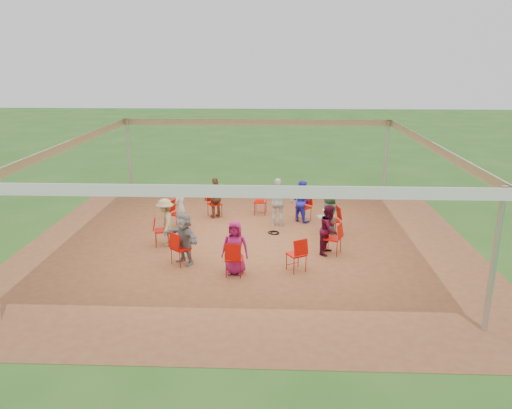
{
  "coord_description": "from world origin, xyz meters",
  "views": [
    {
      "loc": [
        0.77,
        -14.09,
        5.28
      ],
      "look_at": [
        0.18,
        0.3,
        1.02
      ],
      "focal_mm": 35.0,
      "sensor_mm": 36.0,
      "label": 1
    }
  ],
  "objects_px": {
    "chair_0": "(332,221)",
    "laptop": "(324,215)",
    "person_seated_3": "(180,207)",
    "person_seated_6": "(235,247)",
    "chair_9": "(333,239)",
    "person_seated_2": "(216,198)",
    "chair_4": "(177,214)",
    "cable_coil": "(274,233)",
    "person_seated_5": "(184,238)",
    "person_seated_7": "(329,229)",
    "chair_8": "(296,254)",
    "person_seated_0": "(329,213)",
    "chair_6": "(181,249)",
    "chair_3": "(215,204)",
    "chair_7": "(234,259)",
    "chair_2": "(260,202)",
    "person_seated_1": "(301,201)",
    "standing_person": "(278,202)",
    "person_seated_4": "(166,222)",
    "chair_1": "(303,208)",
    "chair_5": "(162,231)"
  },
  "relations": [
    {
      "from": "person_seated_5",
      "to": "cable_coil",
      "type": "distance_m",
      "value": 3.45
    },
    {
      "from": "person_seated_0",
      "to": "person_seated_4",
      "type": "bearing_deg",
      "value": 90.0
    },
    {
      "from": "chair_4",
      "to": "person_seated_2",
      "type": "height_order",
      "value": "person_seated_2"
    },
    {
      "from": "person_seated_5",
      "to": "chair_8",
      "type": "bearing_deg",
      "value": 34.13
    },
    {
      "from": "chair_0",
      "to": "laptop",
      "type": "height_order",
      "value": "chair_0"
    },
    {
      "from": "person_seated_7",
      "to": "standing_person",
      "type": "height_order",
      "value": "standing_person"
    },
    {
      "from": "chair_6",
      "to": "laptop",
      "type": "xyz_separation_m",
      "value": [
        3.96,
        2.44,
        0.21
      ]
    },
    {
      "from": "chair_8",
      "to": "laptop",
      "type": "xyz_separation_m",
      "value": [
        0.93,
        2.73,
        0.21
      ]
    },
    {
      "from": "person_seated_4",
      "to": "chair_4",
      "type": "bearing_deg",
      "value": 166.19
    },
    {
      "from": "chair_9",
      "to": "person_seated_2",
      "type": "relative_size",
      "value": 0.64
    },
    {
      "from": "chair_9",
      "to": "laptop",
      "type": "height_order",
      "value": "chair_9"
    },
    {
      "from": "chair_7",
      "to": "person_seated_2",
      "type": "distance_m",
      "value": 4.81
    },
    {
      "from": "chair_9",
      "to": "person_seated_6",
      "type": "bearing_deg",
      "value": 142.13
    },
    {
      "from": "chair_4",
      "to": "cable_coil",
      "type": "bearing_deg",
      "value": 105.24
    },
    {
      "from": "chair_2",
      "to": "chair_4",
      "type": "height_order",
      "value": "same"
    },
    {
      "from": "chair_4",
      "to": "chair_9",
      "type": "height_order",
      "value": "same"
    },
    {
      "from": "chair_4",
      "to": "person_seated_5",
      "type": "bearing_deg",
      "value": 37.87
    },
    {
      "from": "chair_4",
      "to": "chair_9",
      "type": "bearing_deg",
      "value": 90.0
    },
    {
      "from": "laptop",
      "to": "chair_2",
      "type": "bearing_deg",
      "value": 31.51
    },
    {
      "from": "chair_8",
      "to": "person_seated_2",
      "type": "height_order",
      "value": "person_seated_2"
    },
    {
      "from": "chair_5",
      "to": "person_seated_5",
      "type": "relative_size",
      "value": 0.64
    },
    {
      "from": "chair_3",
      "to": "chair_7",
      "type": "height_order",
      "value": "same"
    },
    {
      "from": "chair_1",
      "to": "chair_3",
      "type": "relative_size",
      "value": 1.0
    },
    {
      "from": "person_seated_0",
      "to": "chair_3",
      "type": "bearing_deg",
      "value": 53.01
    },
    {
      "from": "chair_1",
      "to": "chair_2",
      "type": "bearing_deg",
      "value": 18.0
    },
    {
      "from": "chair_2",
      "to": "chair_4",
      "type": "distance_m",
      "value": 3.04
    },
    {
      "from": "chair_6",
      "to": "person_seated_2",
      "type": "height_order",
      "value": "person_seated_2"
    },
    {
      "from": "chair_2",
      "to": "person_seated_6",
      "type": "xyz_separation_m",
      "value": [
        -0.47,
        -5.02,
        0.25
      ]
    },
    {
      "from": "person_seated_1",
      "to": "standing_person",
      "type": "bearing_deg",
      "value": 73.19
    },
    {
      "from": "person_seated_2",
      "to": "standing_person",
      "type": "relative_size",
      "value": 0.89
    },
    {
      "from": "person_seated_0",
      "to": "person_seated_6",
      "type": "relative_size",
      "value": 1.0
    },
    {
      "from": "chair_8",
      "to": "person_seated_0",
      "type": "xyz_separation_m",
      "value": [
        1.09,
        2.76,
        0.25
      ]
    },
    {
      "from": "chair_0",
      "to": "person_seated_2",
      "type": "bearing_deg",
      "value": 54.99
    },
    {
      "from": "chair_5",
      "to": "chair_7",
      "type": "relative_size",
      "value": 1.0
    },
    {
      "from": "person_seated_5",
      "to": "person_seated_7",
      "type": "distance_m",
      "value": 3.99
    },
    {
      "from": "chair_0",
      "to": "chair_8",
      "type": "xyz_separation_m",
      "value": [
        -1.21,
        -2.79,
        0.0
      ]
    },
    {
      "from": "chair_8",
      "to": "laptop",
      "type": "height_order",
      "value": "chair_8"
    },
    {
      "from": "chair_2",
      "to": "person_seated_1",
      "type": "relative_size",
      "value": 0.64
    },
    {
      "from": "chair_0",
      "to": "cable_coil",
      "type": "distance_m",
      "value": 1.84
    },
    {
      "from": "person_seated_3",
      "to": "person_seated_6",
      "type": "distance_m",
      "value": 3.99
    },
    {
      "from": "chair_0",
      "to": "person_seated_1",
      "type": "distance_m",
      "value": 1.58
    },
    {
      "from": "person_seated_2",
      "to": "chair_9",
      "type": "bearing_deg",
      "value": 108.44
    },
    {
      "from": "chair_3",
      "to": "person_seated_0",
      "type": "height_order",
      "value": "person_seated_0"
    },
    {
      "from": "person_seated_5",
      "to": "laptop",
      "type": "xyz_separation_m",
      "value": [
        3.88,
        2.35,
        -0.04
      ]
    },
    {
      "from": "person_seated_5",
      "to": "person_seated_7",
      "type": "bearing_deg",
      "value": 54.0
    },
    {
      "from": "chair_4",
      "to": "person_seated_7",
      "type": "relative_size",
      "value": 0.64
    },
    {
      "from": "chair_2",
      "to": "cable_coil",
      "type": "height_order",
      "value": "chair_2"
    },
    {
      "from": "chair_8",
      "to": "person_seated_0",
      "type": "height_order",
      "value": "person_seated_0"
    },
    {
      "from": "chair_1",
      "to": "chair_5",
      "type": "relative_size",
      "value": 1.0
    },
    {
      "from": "person_seated_4",
      "to": "laptop",
      "type": "bearing_deg",
      "value": 90.0
    }
  ]
}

